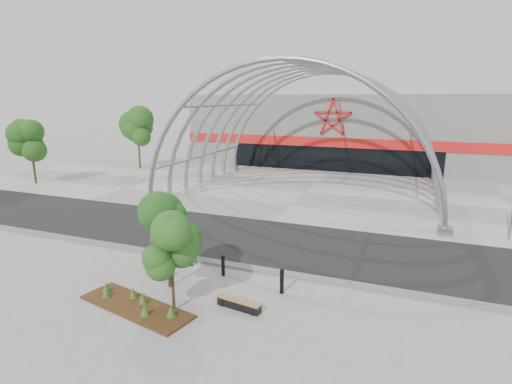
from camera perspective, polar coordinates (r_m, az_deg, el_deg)
The scene contains 18 objects.
ground at distance 19.41m, azimuth -4.35°, elevation -10.06°, with size 140.00×140.00×0.00m, color gray.
road at distance 22.38m, azimuth -0.47°, elevation -6.74°, with size 140.00×7.00×0.02m, color black.
forecourt at distance 33.36m, azimuth 7.17°, elevation -0.06°, with size 60.00×17.00×0.04m, color gray.
kerb at distance 19.18m, azimuth -4.68°, elevation -10.17°, with size 60.00×0.50×0.12m, color #62625D.
arena_building at distance 50.22m, azimuth 12.41°, elevation 8.82°, with size 34.00×15.24×8.00m.
vault_canopy at distance 33.37m, azimuth 7.17°, elevation -0.06°, with size 20.80×15.80×20.36m.
planting_bed at distance 16.26m, azimuth -16.90°, elevation -15.05°, with size 5.01×2.46×0.51m.
street_tree_0 at distance 16.50m, azimuth -12.68°, elevation -4.60°, with size 1.65×1.65×3.77m.
street_tree_1 at distance 14.70m, azimuth -12.07°, elevation -7.81°, with size 1.45×1.45×3.44m.
bench_0 at distance 18.78m, azimuth -13.89°, elevation -10.67°, with size 1.75×1.06×0.37m.
bench_1 at distance 15.48m, azimuth -2.44°, elevation -15.72°, with size 1.84×0.65×0.38m.
bollard_0 at distance 20.11m, azimuth -12.57°, elevation -7.74°, with size 0.18×0.18×1.14m, color black.
bollard_1 at distance 19.38m, azimuth -9.96°, elevation -8.76°, with size 0.15×0.15×0.94m, color black.
bollard_2 at distance 19.14m, azimuth -9.23°, elevation -9.05°, with size 0.15×0.15×0.92m, color black.
bollard_3 at distance 17.97m, azimuth -4.73°, elevation -10.37°, with size 0.15×0.15×0.97m, color black.
bollard_4 at distance 16.42m, azimuth 3.71°, elevation -12.60°, with size 0.17×0.17×1.04m, color black.
bg_tree_0 at distance 45.59m, azimuth -16.57°, elevation 8.96°, with size 3.00×3.00×6.45m.
bg_tree_2 at distance 41.25m, azimuth -29.51°, elevation 6.30°, with size 2.55×2.55×5.38m.
Camera 1 is at (7.78, -16.02, 7.70)m, focal length 28.00 mm.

